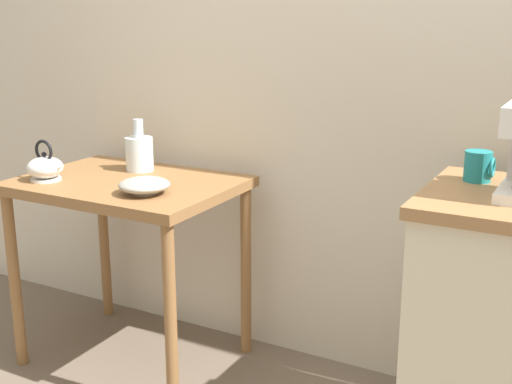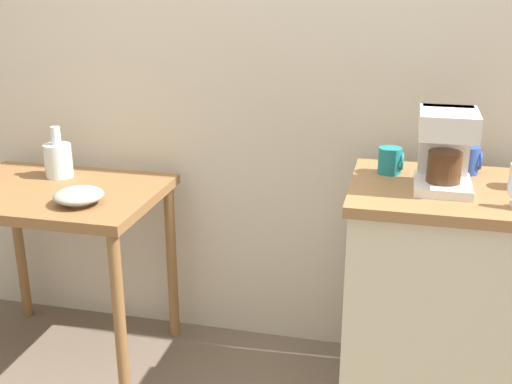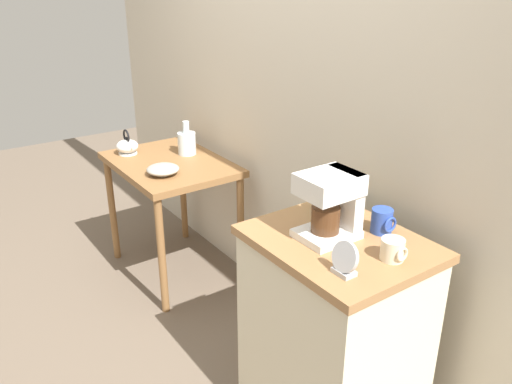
{
  "view_description": "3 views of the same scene",
  "coord_description": "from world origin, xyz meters",
  "px_view_note": "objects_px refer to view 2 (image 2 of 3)",
  "views": [
    {
      "loc": [
        0.93,
        -1.96,
        1.38
      ],
      "look_at": [
        -0.08,
        -0.11,
        0.81
      ],
      "focal_mm": 46.73,
      "sensor_mm": 36.0,
      "label": 1
    },
    {
      "loc": [
        0.62,
        -2.09,
        1.55
      ],
      "look_at": [
        0.14,
        -0.09,
        0.84
      ],
      "focal_mm": 44.07,
      "sensor_mm": 36.0,
      "label": 2
    },
    {
      "loc": [
        2.07,
        -1.31,
        1.85
      ],
      "look_at": [
        0.23,
        -0.02,
        0.88
      ],
      "focal_mm": 37.11,
      "sensor_mm": 36.0,
      "label": 3
    }
  ],
  "objects_px": {
    "coffee_maker": "(446,146)",
    "mug_dark_teal": "(390,161)",
    "glass_carafe_vase": "(58,159)",
    "mug_blue": "(468,160)",
    "bowl_stoneware": "(79,196)"
  },
  "relations": [
    {
      "from": "mug_dark_teal",
      "to": "mug_blue",
      "type": "xyz_separation_m",
      "value": [
        0.26,
        0.06,
        0.0
      ]
    },
    {
      "from": "bowl_stoneware",
      "to": "glass_carafe_vase",
      "type": "distance_m",
      "value": 0.38
    },
    {
      "from": "coffee_maker",
      "to": "mug_blue",
      "type": "height_order",
      "value": "coffee_maker"
    },
    {
      "from": "coffee_maker",
      "to": "glass_carafe_vase",
      "type": "bearing_deg",
      "value": 173.35
    },
    {
      "from": "coffee_maker",
      "to": "bowl_stoneware",
      "type": "bearing_deg",
      "value": -175.22
    },
    {
      "from": "coffee_maker",
      "to": "mug_blue",
      "type": "xyz_separation_m",
      "value": [
        0.09,
        0.18,
        -0.09
      ]
    },
    {
      "from": "coffee_maker",
      "to": "mug_dark_teal",
      "type": "relative_size",
      "value": 2.8
    },
    {
      "from": "bowl_stoneware",
      "to": "mug_dark_teal",
      "type": "distance_m",
      "value": 1.13
    },
    {
      "from": "bowl_stoneware",
      "to": "coffee_maker",
      "type": "bearing_deg",
      "value": 4.78
    },
    {
      "from": "bowl_stoneware",
      "to": "mug_dark_teal",
      "type": "height_order",
      "value": "mug_dark_teal"
    },
    {
      "from": "bowl_stoneware",
      "to": "mug_blue",
      "type": "bearing_deg",
      "value": 11.99
    },
    {
      "from": "mug_blue",
      "to": "glass_carafe_vase",
      "type": "bearing_deg",
      "value": -179.77
    },
    {
      "from": "mug_blue",
      "to": "mug_dark_teal",
      "type": "bearing_deg",
      "value": -166.29
    },
    {
      "from": "coffee_maker",
      "to": "mug_blue",
      "type": "bearing_deg",
      "value": 63.57
    },
    {
      "from": "glass_carafe_vase",
      "to": "coffee_maker",
      "type": "height_order",
      "value": "coffee_maker"
    }
  ]
}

